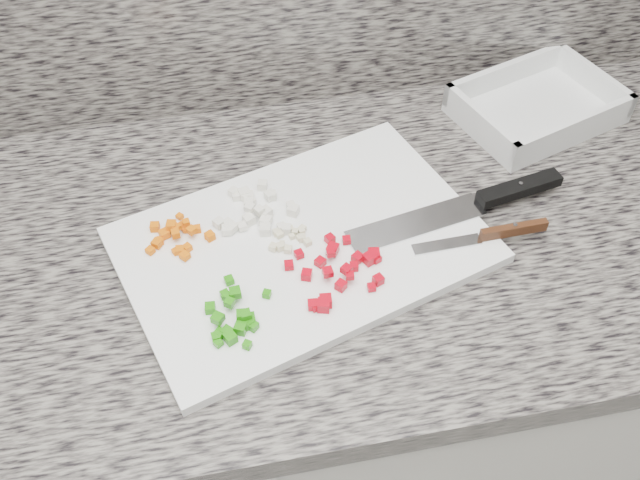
# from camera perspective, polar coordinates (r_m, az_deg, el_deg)

# --- Properties ---
(cabinet) EXTENTS (3.92, 0.62, 0.86)m
(cabinet) POSITION_cam_1_polar(r_m,az_deg,el_deg) (1.37, -2.62, -13.02)
(cabinet) COLOR beige
(cabinet) RESTS_ON ground
(countertop) EXTENTS (3.96, 0.64, 0.04)m
(countertop) POSITION_cam_1_polar(r_m,az_deg,el_deg) (0.99, -3.51, -0.54)
(countertop) COLOR slate
(countertop) RESTS_ON cabinet
(cutting_board) EXTENTS (0.54, 0.44, 0.02)m
(cutting_board) POSITION_cam_1_polar(r_m,az_deg,el_deg) (0.96, -1.40, -0.40)
(cutting_board) COLOR white
(cutting_board) RESTS_ON countertop
(carrot_pile) EXTENTS (0.09, 0.09, 0.02)m
(carrot_pile) POSITION_cam_1_polar(r_m,az_deg,el_deg) (0.97, -11.30, 0.42)
(carrot_pile) COLOR #DE6204
(carrot_pile) RESTS_ON cutting_board
(onion_pile) EXTENTS (0.12, 0.11, 0.02)m
(onion_pile) POSITION_cam_1_polar(r_m,az_deg,el_deg) (0.98, -5.20, 2.38)
(onion_pile) COLOR white
(onion_pile) RESTS_ON cutting_board
(green_pepper_pile) EXTENTS (0.08, 0.11, 0.02)m
(green_pepper_pile) POSITION_cam_1_polar(r_m,az_deg,el_deg) (0.87, -6.90, -6.17)
(green_pepper_pile) COLOR #21800B
(green_pepper_pile) RESTS_ON cutting_board
(red_pepper_pile) EXTENTS (0.13, 0.12, 0.02)m
(red_pepper_pile) POSITION_cam_1_polar(r_m,az_deg,el_deg) (0.91, 1.59, -2.42)
(red_pepper_pile) COLOR #B30212
(red_pepper_pile) RESTS_ON cutting_board
(garlic_pile) EXTENTS (0.06, 0.05, 0.01)m
(garlic_pile) POSITION_cam_1_polar(r_m,az_deg,el_deg) (0.95, -2.46, 0.18)
(garlic_pile) COLOR beige
(garlic_pile) RESTS_ON cutting_board
(chef_knife) EXTENTS (0.33, 0.10, 0.02)m
(chef_knife) POSITION_cam_1_polar(r_m,az_deg,el_deg) (1.02, 13.05, 3.14)
(chef_knife) COLOR silver
(chef_knife) RESTS_ON cutting_board
(paring_knife) EXTENTS (0.19, 0.02, 0.02)m
(paring_knife) POSITION_cam_1_polar(r_m,az_deg,el_deg) (0.98, 13.97, 0.51)
(paring_knife) COLOR silver
(paring_knife) RESTS_ON cutting_board
(tray) EXTENTS (0.29, 0.24, 0.05)m
(tray) POSITION_cam_1_polar(r_m,az_deg,el_deg) (1.21, 16.93, 10.11)
(tray) COLOR silver
(tray) RESTS_ON countertop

